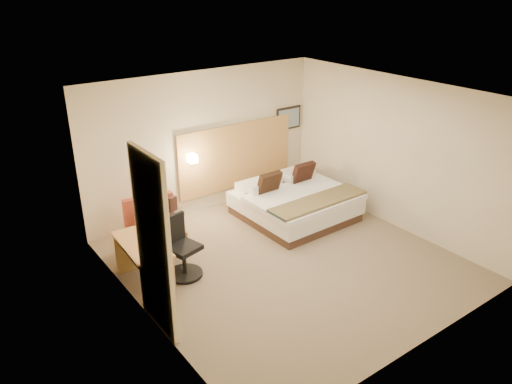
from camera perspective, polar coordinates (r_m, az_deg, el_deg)
floor at (r=8.14m, az=3.59°, el=-7.97°), size 4.80×5.00×0.02m
ceiling at (r=7.10m, az=4.15°, el=11.05°), size 4.80×5.00×0.02m
wall_back at (r=9.45m, az=-5.95°, el=5.66°), size 4.80×0.02×2.70m
wall_front at (r=6.02m, az=19.36°, el=-6.67°), size 4.80×0.02×2.70m
wall_left at (r=6.38m, az=-13.10°, el=-4.09°), size 0.02×5.00×2.70m
wall_right at (r=9.16m, az=15.56°, el=4.30°), size 0.02×5.00×2.70m
headboard_panel at (r=9.90m, az=-2.24°, el=4.16°), size 2.60×0.04×1.30m
art_frame at (r=10.50m, az=3.73°, el=8.42°), size 0.62×0.03×0.47m
art_canvas at (r=10.49m, az=3.80°, el=8.40°), size 0.54×0.01×0.39m
lamp_arm at (r=9.28m, az=-7.47°, el=3.93°), size 0.02×0.12×0.02m
lamp_shade at (r=9.23m, az=-7.29°, el=3.83°), size 0.15×0.15×0.15m
curtain at (r=6.26m, az=-11.64°, el=-5.90°), size 0.06×0.90×2.42m
bottle_a at (r=8.31m, az=-10.75°, el=-1.83°), size 0.08×0.08×0.22m
bottle_b at (r=8.42m, az=-10.41°, el=-1.45°), size 0.08×0.08×0.22m
menu_folder at (r=8.40m, az=-9.49°, el=-1.35°), size 0.16×0.09×0.25m
bed at (r=9.42m, az=4.42°, el=-1.18°), size 1.96×1.89×0.94m
lounge_chair at (r=8.46m, az=-11.54°, el=-4.33°), size 0.94×0.85×0.89m
side_table at (r=8.52m, az=-9.87°, el=-4.00°), size 0.68×0.68×0.62m
desk at (r=7.42m, az=-12.66°, el=-6.74°), size 0.60×1.19×0.73m
desk_chair at (r=7.68m, az=-8.51°, el=-6.81°), size 0.66×0.66×0.96m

